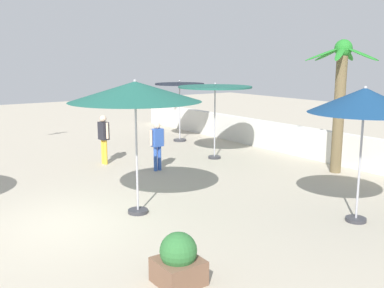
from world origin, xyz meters
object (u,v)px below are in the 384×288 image
Objects in this scene: patio_umbrella_2 at (215,90)px; patio_umbrella_1 at (135,92)px; patio_umbrella_5 at (180,89)px; planter at (178,261)px; guest_0 at (104,135)px; patio_umbrella_0 at (364,101)px; guest_1 at (157,142)px; palm_tree_0 at (341,90)px.

patio_umbrella_1 is at bearing -54.71° from patio_umbrella_2.
patio_umbrella_5 reaches higher than planter.
patio_umbrella_5 is 5.14m from guest_0.
patio_umbrella_1 is (-3.25, -3.70, 0.15)m from patio_umbrella_0.
patio_umbrella_2 is (-6.80, 1.32, -0.21)m from patio_umbrella_0.
guest_0 is at bearing -112.05° from patio_umbrella_2.
patio_umbrella_1 reaches higher than guest_1.
guest_1 is at bearing -41.27° from patio_umbrella_5.
patio_umbrella_2 is at bearing 168.99° from patio_umbrella_0.
patio_umbrella_1 reaches higher than planter.
patio_umbrella_2 is 4.16m from guest_0.
planter is (6.85, -6.05, -2.07)m from patio_umbrella_2.
guest_0 is 2.09m from guest_1.
palm_tree_0 is 7.80m from guest_0.
patio_umbrella_2 is at bearing -153.12° from palm_tree_0.
planter is (3.29, -1.03, -2.43)m from patio_umbrella_1.
patio_umbrella_0 is at bearing 48.66° from patio_umbrella_1.
planter is (10.45, -6.93, -1.88)m from patio_umbrella_5.
guest_0 is at bearing -64.59° from patio_umbrella_5.
patio_umbrella_0 reaches higher than planter.
patio_umbrella_1 is 4.22m from planter.
patio_umbrella_0 reaches higher than patio_umbrella_2.
palm_tree_0 is at bearing 88.02° from patio_umbrella_1.
guest_1 is at bearing 29.37° from guest_0.
patio_umbrella_0 is 1.13× the size of patio_umbrella_5.
patio_umbrella_1 is at bearing 162.64° from planter.
guest_0 is 1.98× the size of planter.
patio_umbrella_2 is at bearing 138.54° from planter.
patio_umbrella_1 is 5.51m from guest_0.
palm_tree_0 is 4.85× the size of planter.
patio_umbrella_2 reaches higher than guest_1.
guest_0 is (2.14, -4.50, -1.24)m from patio_umbrella_5.
guest_0 is at bearing 164.44° from patio_umbrella_1.
patio_umbrella_1 is 6.95m from palm_tree_0.
patio_umbrella_0 is 1.09× the size of patio_umbrella_2.
patio_umbrella_1 is at bearing -91.98° from palm_tree_0.
patio_umbrella_0 is 10.65m from patio_umbrella_5.
patio_umbrella_2 reaches higher than guest_0.
palm_tree_0 is (0.24, 6.94, -0.21)m from patio_umbrella_1.
patio_umbrella_5 is 12.68m from planter.
planter is at bearing -16.28° from guest_0.
patio_umbrella_2 is (-3.55, 5.02, -0.36)m from patio_umbrella_1.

